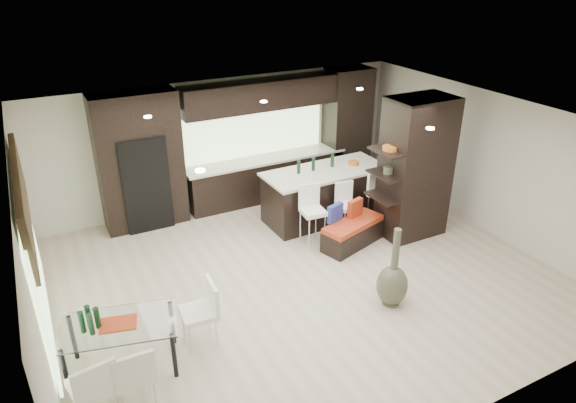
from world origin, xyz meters
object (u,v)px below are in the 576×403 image
stool_mid (347,215)px  floor_vase (394,267)px  stool_right (381,204)px  chair_near (134,378)px  chair_end (199,317)px  dining_table (122,346)px  kitchen_island (325,194)px  chair_far (94,391)px  stool_left (313,222)px  bench (353,233)px

stool_mid → floor_vase: (-0.61, -2.19, 0.24)m
stool_mid → stool_right: stool_right is taller
chair_near → chair_end: size_ratio=1.00×
dining_table → chair_end: bearing=14.0°
kitchen_island → stool_mid: (0.00, -0.84, -0.10)m
dining_table → chair_far: 0.87m
stool_left → bench: stool_left is taller
stool_left → stool_right: (1.56, -0.01, 0.02)m
stool_right → chair_near: size_ratio=1.12×
chair_far → kitchen_island: bearing=23.3°
dining_table → chair_near: chair_near is taller
chair_near → chair_end: chair_end is taller
floor_vase → chair_near: 4.00m
bench → dining_table: bearing=178.9°
stool_right → floor_vase: floor_vase is taller
chair_near → chair_end: 1.28m
floor_vase → dining_table: 4.04m
floor_vase → chair_end: size_ratio=1.51×
floor_vase → chair_near: (-3.99, -0.20, -0.23)m
chair_near → chair_end: bearing=35.7°
kitchen_island → chair_far: kitchen_island is taller
kitchen_island → floor_vase: (-0.61, -3.02, 0.13)m
kitchen_island → stool_mid: kitchen_island is taller
dining_table → bench: bearing=29.8°
stool_left → stool_mid: 0.78m
kitchen_island → dining_table: kitchen_island is taller
stool_mid → chair_end: chair_end is taller
stool_left → bench: bearing=-24.0°
bench → chair_far: size_ratio=1.41×
stool_right → bench: size_ratio=0.76×
kitchen_island → bench: bearing=-97.2°
chair_end → chair_near: bearing=127.9°
chair_far → stool_mid: bearing=16.0°
kitchen_island → chair_end: bearing=-146.3°
dining_table → chair_end: 1.05m
chair_near → chair_far: size_ratio=0.96×
stool_left → stool_mid: size_ratio=1.11×
bench → chair_near: (-4.48, -1.99, 0.19)m
stool_right → bench: bearing=-176.9°
stool_left → floor_vase: size_ratio=0.71×
kitchen_island → stool_mid: 0.84m
stool_mid → stool_right: bearing=1.9°
dining_table → chair_near: (0.00, -0.73, 0.09)m
floor_vase → chair_far: 4.46m
stool_left → dining_table: (-3.82, -1.64, -0.12)m
stool_right → chair_near: bearing=-175.2°
stool_mid → dining_table: stool_mid is taller
kitchen_island → floor_vase: size_ratio=1.91×
stool_right → dining_table: stool_right is taller
stool_mid → stool_left: bearing=-174.6°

